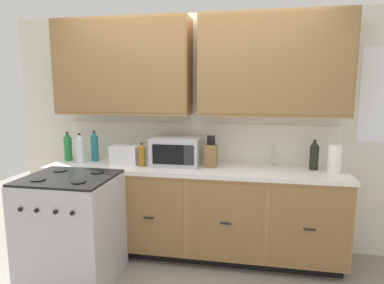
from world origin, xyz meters
TOP-DOWN VIEW (x-y plane):
  - ground_plane at (0.00, 0.00)m, footprint 8.00×8.00m
  - wall_unit at (0.00, 0.50)m, footprint 4.09×0.40m
  - counter_run at (0.00, 0.30)m, footprint 2.92×0.64m
  - stove_range at (-0.96, -0.33)m, footprint 0.76×0.68m
  - microwave at (-0.17, 0.34)m, footprint 0.48×0.37m
  - toaster at (-0.69, 0.28)m, footprint 0.28×0.18m
  - knife_block at (0.18, 0.33)m, footprint 0.11×0.14m
  - sink_faucet at (0.78, 0.51)m, footprint 0.02×0.02m
  - paper_towel_roll at (1.31, 0.27)m, footprint 0.12×0.12m
  - bottle_teal at (-1.07, 0.37)m, footprint 0.08×0.08m
  - bottle_amber at (-0.49, 0.21)m, footprint 0.07×0.07m
  - bottle_clear at (-1.18, 0.25)m, footprint 0.08×0.08m
  - bottle_green at (-1.36, 0.34)m, footprint 0.08×0.08m
  - bottle_dark at (1.16, 0.39)m, footprint 0.08×0.08m

SIDE VIEW (x-z plane):
  - ground_plane at x=0.00m, z-range 0.00..0.00m
  - stove_range at x=-0.96m, z-range 0.00..0.95m
  - counter_run at x=0.00m, z-range 0.01..0.93m
  - toaster at x=-0.69m, z-range 0.92..1.11m
  - sink_faucet at x=0.78m, z-range 0.92..1.12m
  - knife_block at x=0.18m, z-range 0.88..1.19m
  - bottle_amber at x=-0.49m, z-range 0.92..1.16m
  - paper_towel_roll at x=1.31m, z-range 0.92..1.18m
  - bottle_dark at x=1.16m, z-range 0.92..1.20m
  - microwave at x=-0.17m, z-range 0.92..1.20m
  - bottle_green at x=-1.36m, z-range 0.92..1.22m
  - bottle_clear at x=-1.18m, z-range 0.92..1.23m
  - bottle_teal at x=-1.07m, z-range 0.92..1.24m
  - wall_unit at x=0.00m, z-range 0.43..2.88m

